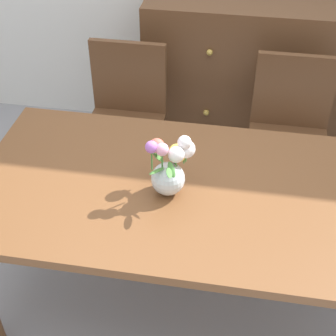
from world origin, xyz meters
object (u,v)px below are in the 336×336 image
dining_table (186,203)px  flower_vase (171,167)px  chair_right (289,129)px  dresser (259,81)px  chair_left (126,113)px

dining_table → flower_vase: size_ratio=7.09×
chair_right → dresser: size_ratio=0.64×
chair_left → flower_vase: 0.96m
dresser → flower_vase: 1.43m
dining_table → chair_left: 0.93m
chair_left → flower_vase: flower_vase is taller
chair_right → chair_left: bearing=0.0°
dining_table → dresser: bearing=78.3°
chair_right → dresser: (-0.17, 0.53, -0.02)m
dining_table → chair_left: bearing=119.4°
chair_left → flower_vase: (0.39, -0.82, 0.32)m
dining_table → chair_left: size_ratio=1.93×
chair_right → dining_table: bearing=60.6°
chair_left → chair_right: same height
chair_left → dresser: bearing=-143.8°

